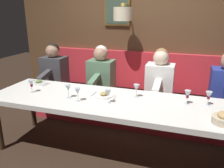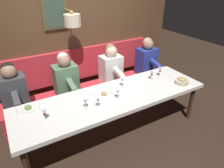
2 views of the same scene
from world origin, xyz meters
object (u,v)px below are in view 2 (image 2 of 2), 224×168
object	(u,v)px
dining_table	(114,99)
wine_glass_0	(118,92)
wine_glass_6	(122,80)
diner_far	(13,88)
diner_middle	(65,76)
bread_bowl	(182,81)
wine_glass_2	(98,100)
wine_glass_5	(152,73)
wine_glass_3	(85,101)
wine_glass_1	(160,70)
diner_nearest	(147,57)
wine_glass_4	(44,112)
diner_near	(111,66)

from	to	relation	value
dining_table	wine_glass_0	xyz separation A→B (m)	(-0.11, -0.00, 0.17)
wine_glass_6	diner_far	bearing A→B (deg)	65.88
diner_middle	bread_bowl	xyz separation A→B (m)	(-1.13, -1.65, -0.03)
wine_glass_2	wine_glass_5	size ratio (longest dim) A/B	1.00
diner_middle	wine_glass_3	distance (m)	0.98
wine_glass_1	wine_glass_5	size ratio (longest dim) A/B	1.00
diner_far	wine_glass_0	bearing A→B (deg)	-126.96
diner_nearest	diner_far	bearing A→B (deg)	90.00
wine_glass_4	diner_nearest	bearing A→B (deg)	-68.39
diner_far	wine_glass_4	xyz separation A→B (m)	(-0.95, -0.26, 0.04)
dining_table	diner_near	world-z (taller)	diner_near
wine_glass_5	dining_table	bearing A→B (deg)	99.25
diner_nearest	bread_bowl	bearing A→B (deg)	172.27
wine_glass_3	wine_glass_5	size ratio (longest dim) A/B	1.00
dining_table	wine_glass_4	distance (m)	1.07
wine_glass_2	wine_glass_1	bearing A→B (deg)	-76.79
diner_near	wine_glass_1	world-z (taller)	diner_near
dining_table	wine_glass_6	size ratio (longest dim) A/B	18.39
diner_nearest	wine_glass_4	distance (m)	2.58
wine_glass_2	wine_glass_0	bearing A→B (deg)	-81.58
wine_glass_5	diner_far	bearing A→B (deg)	71.06
wine_glass_3	wine_glass_6	xyz separation A→B (m)	(0.27, -0.77, 0.00)
diner_middle	diner_nearest	bearing A→B (deg)	-90.00
wine_glass_3	wine_glass_4	xyz separation A→B (m)	(0.03, 0.55, -0.00)
wine_glass_2	wine_glass_4	distance (m)	0.71
diner_middle	diner_far	world-z (taller)	same
wine_glass_4	bread_bowl	size ratio (longest dim) A/B	0.75
diner_far	wine_glass_1	size ratio (longest dim) A/B	4.82
diner_middle	wine_glass_6	xyz separation A→B (m)	(-0.71, -0.73, 0.04)
wine_glass_5	diner_near	bearing A→B (deg)	27.98
diner_middle	wine_glass_4	size ratio (longest dim) A/B	4.82
diner_near	bread_bowl	xyz separation A→B (m)	(-1.13, -0.73, -0.03)
diner_middle	bread_bowl	bearing A→B (deg)	-124.30
diner_middle	wine_glass_1	xyz separation A→B (m)	(-0.71, -1.54, 0.04)
wine_glass_6	wine_glass_0	bearing A→B (deg)	137.78
diner_nearest	wine_glass_3	distance (m)	2.10
dining_table	diner_near	distance (m)	1.00
diner_nearest	wine_glass_1	xyz separation A→B (m)	(-0.71, 0.27, 0.04)
wine_glass_2	wine_glass_3	distance (m)	0.17
bread_bowl	wine_glass_2	bearing A→B (deg)	86.95
dining_table	wine_glass_2	distance (m)	0.43
diner_middle	wine_glass_2	world-z (taller)	diner_middle
diner_far	wine_glass_4	world-z (taller)	diner_far
wine_glass_0	wine_glass_2	distance (m)	0.36
diner_nearest	wine_glass_3	world-z (taller)	diner_nearest
wine_glass_0	bread_bowl	size ratio (longest dim) A/B	0.75
dining_table	wine_glass_5	world-z (taller)	wine_glass_5
dining_table	diner_far	size ratio (longest dim) A/B	3.81
wine_glass_6	diner_near	bearing A→B (deg)	-15.35
wine_glass_4	diner_middle	bearing A→B (deg)	-31.94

